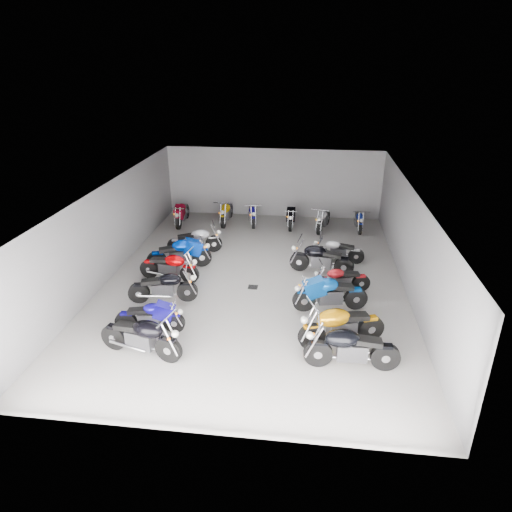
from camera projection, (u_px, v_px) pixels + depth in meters
The scene contains 24 objects.
ground at pixel (255, 280), 15.65m from camera, with size 14.00×14.00×0.00m, color gray.
wall_back at pixel (273, 183), 21.36m from camera, with size 10.00×0.10×3.20m, color slate.
wall_left at pixel (110, 231), 15.56m from camera, with size 0.10×14.00×3.20m, color slate.
wall_right at pixel (411, 244), 14.45m from camera, with size 0.10×14.00×3.20m, color slate.
ceiling at pixel (255, 189), 14.35m from camera, with size 10.00×14.00×0.04m, color black.
drain_grate at pixel (253, 287), 15.20m from camera, with size 0.32×0.32×0.01m, color black.
motorcycle_left_a at pixel (141, 337), 11.54m from camera, with size 2.30×0.71×1.03m.
motorcycle_left_b at pixel (150, 317), 12.58m from camera, with size 1.97×0.42×0.86m.
motorcycle_left_c at pixel (164, 287), 14.11m from camera, with size 2.14×0.58×0.95m.
motorcycle_left_d at pixel (170, 267), 15.46m from camera, with size 2.15×0.52×0.95m.
motorcycle_left_e at pixel (180, 254), 16.35m from camera, with size 2.24×0.92×1.02m.
motorcycle_left_f at pixel (195, 241), 17.65m from camera, with size 2.08×0.78×0.94m.
motorcycle_right_a at pixel (351, 348), 11.08m from camera, with size 2.35×0.47×1.03m.
motorcycle_right_b at pixel (341, 326), 11.98m from camera, with size 2.31×0.97×1.05m.
motorcycle_right_c at pixel (329, 294), 13.65m from camera, with size 2.27×0.65×1.00m.
motorcycle_right_d at pixel (341, 279), 14.71m from camera, with size 1.89×0.58×0.84m.
motorcycle_right_e at pixel (321, 259), 15.98m from camera, with size 2.26×0.56×1.00m.
motorcycle_right_f at pixel (338, 251), 16.88m from camera, with size 1.92×0.41×0.84m.
motorcycle_back_a at pixel (182, 213), 20.70m from camera, with size 0.44×2.15×0.95m.
motorcycle_back_b at pixel (226, 212), 20.83m from camera, with size 0.43×2.17×0.96m.
motorcycle_back_c at pixel (252, 214), 20.75m from camera, with size 0.54×1.97×0.87m.
motorcycle_back_d at pixel (291, 216), 20.45m from camera, with size 0.39×2.05×0.90m.
motorcycle_back_e at pixel (323, 219), 20.02m from camera, with size 0.64×2.03×0.90m.
motorcycle_back_f at pixel (359, 220), 20.04m from camera, with size 0.37×1.88×0.83m.
Camera 1 is at (1.74, -13.87, 7.09)m, focal length 32.00 mm.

